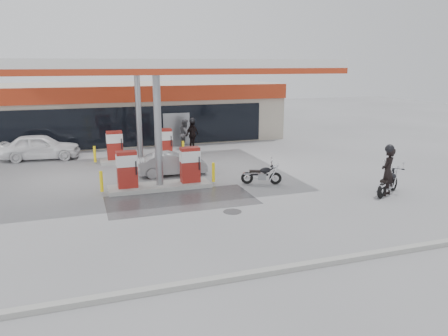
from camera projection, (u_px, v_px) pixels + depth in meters
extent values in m
plane|color=gray|center=(169.00, 201.00, 17.63)|extent=(90.00, 90.00, 0.00)
cube|color=#4C4C4F|center=(181.00, 200.00, 17.78)|extent=(6.00, 3.00, 0.00)
cylinder|color=#38383A|center=(232.00, 212.00, 16.41)|extent=(0.70, 0.70, 0.01)
cube|color=gray|center=(225.00, 279.00, 11.17)|extent=(28.00, 0.25, 0.15)
cube|color=#ABA38F|center=(124.00, 111.00, 31.89)|extent=(22.00, 8.00, 4.00)
cube|color=black|center=(131.00, 127.00, 28.32)|extent=(18.00, 0.10, 2.60)
cube|color=#A92F14|center=(129.00, 94.00, 27.77)|extent=(22.00, 0.25, 1.00)
cube|color=navy|center=(233.00, 92.00, 29.90)|extent=(3.50, 0.12, 0.80)
cube|color=gray|center=(176.00, 129.00, 29.29)|extent=(1.80, 0.14, 2.20)
cube|color=silver|center=(145.00, 66.00, 20.99)|extent=(16.00, 10.00, 0.60)
cube|color=#A92F14|center=(165.00, 72.00, 16.47)|extent=(16.00, 0.12, 0.24)
cube|color=#A92F14|center=(132.00, 69.00, 25.59)|extent=(16.00, 0.12, 0.24)
cylinder|color=gray|center=(158.00, 131.00, 18.86)|extent=(0.32, 0.32, 5.00)
cylinder|color=gray|center=(139.00, 115.00, 24.39)|extent=(0.32, 0.32, 5.00)
cube|color=#9E9E99|center=(160.00, 186.00, 19.45)|extent=(4.50, 1.30, 0.18)
cube|color=maroon|center=(127.00, 169.00, 18.81)|extent=(0.85, 0.48, 1.60)
cube|color=maroon|center=(190.00, 165.00, 19.68)|extent=(0.85, 0.48, 1.60)
cube|color=silver|center=(127.00, 160.00, 18.71)|extent=(0.88, 0.52, 0.50)
cube|color=silver|center=(190.00, 156.00, 19.58)|extent=(0.88, 0.52, 0.50)
cylinder|color=yellow|center=(101.00, 181.00, 18.57)|extent=(0.14, 0.14, 0.90)
cylinder|color=yellow|center=(213.00, 172.00, 20.12)|extent=(0.14, 0.14, 0.90)
cube|color=#9E9E99|center=(141.00, 159.00, 24.98)|extent=(4.50, 1.30, 0.18)
cube|color=maroon|center=(115.00, 145.00, 24.33)|extent=(0.85, 0.48, 1.60)
cube|color=maroon|center=(164.00, 142.00, 25.20)|extent=(0.85, 0.48, 1.60)
cube|color=silver|center=(114.00, 138.00, 24.24)|extent=(0.88, 0.52, 0.50)
cube|color=silver|center=(164.00, 136.00, 25.11)|extent=(0.88, 0.52, 0.50)
cylinder|color=yellow|center=(95.00, 154.00, 24.09)|extent=(0.14, 0.14, 0.90)
cylinder|color=yellow|center=(183.00, 149.00, 25.65)|extent=(0.14, 0.14, 0.90)
torus|color=black|center=(394.00, 183.00, 19.07)|extent=(0.62, 0.46, 0.64)
torus|color=black|center=(381.00, 191.00, 17.97)|extent=(0.62, 0.46, 0.64)
cube|color=gray|center=(388.00, 185.00, 18.53)|extent=(0.49, 0.44, 0.32)
cube|color=black|center=(387.00, 183.00, 18.39)|extent=(0.87, 0.59, 0.08)
ellipsoid|color=black|center=(390.00, 176.00, 18.57)|extent=(0.68, 0.60, 0.30)
cube|color=black|center=(386.00, 180.00, 18.19)|extent=(0.63, 0.52, 0.11)
cylinder|color=silver|center=(393.00, 168.00, 18.74)|extent=(0.45, 0.71, 0.04)
sphere|color=silver|center=(394.00, 170.00, 18.86)|extent=(0.19, 0.19, 0.19)
cylinder|color=silver|center=(380.00, 189.00, 18.25)|extent=(0.86, 0.57, 0.08)
imported|color=black|center=(388.00, 172.00, 18.24)|extent=(0.89, 0.80, 2.05)
torus|color=black|center=(275.00, 178.00, 20.05)|extent=(0.58, 0.34, 0.57)
torus|color=black|center=(247.00, 178.00, 20.12)|extent=(0.58, 0.34, 0.57)
cube|color=gray|center=(262.00, 177.00, 20.06)|extent=(0.44, 0.35, 0.28)
cube|color=black|center=(259.00, 175.00, 20.05)|extent=(0.83, 0.41, 0.08)
ellipsoid|color=black|center=(265.00, 170.00, 19.98)|extent=(0.61, 0.48, 0.27)
cube|color=black|center=(255.00, 171.00, 20.02)|extent=(0.57, 0.41, 0.09)
cylinder|color=silver|center=(272.00, 164.00, 19.90)|extent=(0.30, 0.68, 0.03)
sphere|color=silver|center=(274.00, 167.00, 19.92)|extent=(0.17, 0.17, 0.17)
cylinder|color=silver|center=(252.00, 178.00, 20.24)|extent=(0.82, 0.39, 0.08)
imported|color=white|center=(40.00, 147.00, 25.16)|extent=(4.52, 2.21, 1.49)
imported|color=#57565B|center=(185.00, 134.00, 28.39)|extent=(1.04, 1.14, 1.91)
imported|color=#96999D|center=(172.00, 164.00, 21.68)|extent=(3.51, 1.35, 1.14)
imported|color=black|center=(192.00, 135.00, 27.93)|extent=(1.19, 1.04, 1.93)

